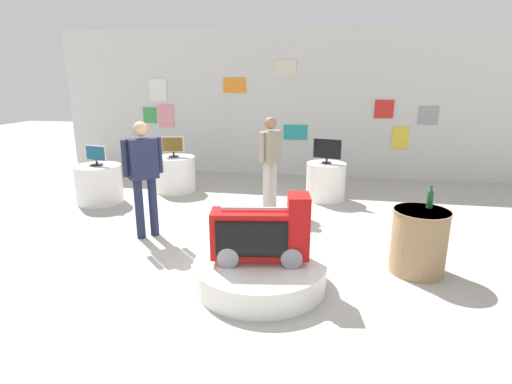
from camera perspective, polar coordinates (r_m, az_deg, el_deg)
name	(u,v)px	position (r m, az deg, el deg)	size (l,w,h in m)	color
ground_plane	(243,262)	(5.09, -1.85, -9.79)	(30.00, 30.00, 0.00)	#B2ADA3
back_wall_display	(287,104)	(9.39, 4.40, 12.33)	(10.83, 0.13, 3.29)	silver
main_display_pedestal	(260,273)	(4.51, 0.55, -11.35)	(1.44, 1.44, 0.27)	white
novelty_firetruck_tv	(262,235)	(4.32, 0.83, -6.12)	(1.07, 0.50, 0.75)	gray
display_pedestal_left_rear	(175,174)	(8.28, -11.39, 2.53)	(0.82, 0.82, 0.69)	white
tv_on_left_rear	(173,146)	(8.17, -11.62, 6.39)	(0.42, 0.20, 0.40)	black
display_pedestal_center_rear	(99,184)	(7.86, -21.27, 1.05)	(0.82, 0.82, 0.69)	white
tv_on_center_rear	(96,155)	(7.75, -21.68, 4.89)	(0.44, 0.22, 0.36)	black
display_pedestal_right_rear	(326,181)	(7.63, 9.80, 1.48)	(0.72, 0.72, 0.69)	white
tv_on_right_rear	(327,150)	(7.50, 10.02, 5.88)	(0.50, 0.18, 0.44)	black
side_table_round	(419,241)	(5.05, 22.00, -6.41)	(0.64, 0.64, 0.76)	#9E7F56
bottle_on_side_table	(430,199)	(5.03, 23.38, -0.90)	(0.07, 0.07, 0.26)	#195926
shopper_browsing_near_truck	(270,157)	(6.75, 2.02, 4.96)	(0.35, 0.51, 1.59)	#B2ADA3
shopper_browsing_rear	(144,171)	(5.78, -15.59, 2.85)	(0.43, 0.41, 1.64)	#1E233F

